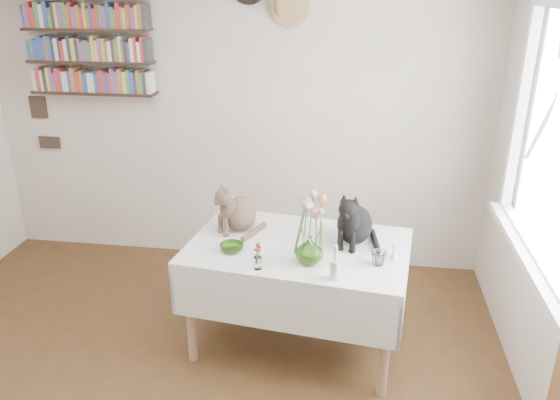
% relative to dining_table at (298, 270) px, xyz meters
% --- Properties ---
extents(room, '(4.08, 4.58, 2.58)m').
position_rel_dining_table_xyz_m(room, '(-0.66, -1.09, 0.71)').
color(room, brown).
rests_on(room, ground).
extents(window, '(0.12, 1.52, 1.32)m').
position_rel_dining_table_xyz_m(window, '(1.31, -0.29, 0.86)').
color(window, white).
rests_on(window, room).
extents(dining_table, '(1.44, 1.02, 0.72)m').
position_rel_dining_table_xyz_m(dining_table, '(0.00, 0.00, 0.00)').
color(dining_table, white).
rests_on(dining_table, room).
extents(tabby_cat, '(0.36, 0.36, 0.34)m').
position_rel_dining_table_xyz_m(tabby_cat, '(-0.40, 0.18, 0.34)').
color(tabby_cat, brown).
rests_on(tabby_cat, dining_table).
extents(black_cat, '(0.32, 0.36, 0.36)m').
position_rel_dining_table_xyz_m(black_cat, '(0.34, 0.10, 0.36)').
color(black_cat, black).
rests_on(black_cat, dining_table).
extents(flower_vase, '(0.18, 0.18, 0.17)m').
position_rel_dining_table_xyz_m(flower_vase, '(0.09, -0.22, 0.26)').
color(flower_vase, '#69AC38').
rests_on(flower_vase, dining_table).
extents(green_bowl, '(0.16, 0.16, 0.04)m').
position_rel_dining_table_xyz_m(green_bowl, '(-0.39, -0.14, 0.20)').
color(green_bowl, '#69AC38').
rests_on(green_bowl, dining_table).
extents(drinking_glass, '(0.10, 0.10, 0.08)m').
position_rel_dining_table_xyz_m(drinking_glass, '(0.48, -0.18, 0.22)').
color(drinking_glass, white).
rests_on(drinking_glass, dining_table).
extents(candlestick, '(0.06, 0.06, 0.21)m').
position_rel_dining_table_xyz_m(candlestick, '(0.24, -0.38, 0.25)').
color(candlestick, white).
rests_on(candlestick, dining_table).
extents(berry_jar, '(0.05, 0.05, 0.18)m').
position_rel_dining_table_xyz_m(berry_jar, '(-0.19, -0.33, 0.26)').
color(berry_jar, white).
rests_on(berry_jar, dining_table).
extents(porcelain_figurine, '(0.05, 0.05, 0.10)m').
position_rel_dining_table_xyz_m(porcelain_figurine, '(0.57, -0.11, 0.22)').
color(porcelain_figurine, white).
rests_on(porcelain_figurine, dining_table).
extents(flower_bouquet, '(0.17, 0.13, 0.39)m').
position_rel_dining_table_xyz_m(flower_bouquet, '(0.09, -0.21, 0.52)').
color(flower_bouquet, '#4C7233').
rests_on(flower_bouquet, flower_vase).
extents(bookshelf_unit, '(1.00, 0.16, 0.91)m').
position_rel_dining_table_xyz_m(bookshelf_unit, '(-1.76, 1.07, 1.30)').
color(bookshelf_unit, '#301F15').
rests_on(bookshelf_unit, room).
extents(wall_art_plaques, '(0.21, 0.02, 0.44)m').
position_rel_dining_table_xyz_m(wall_art_plaques, '(-2.29, 1.14, 0.58)').
color(wall_art_plaques, '#38281E').
rests_on(wall_art_plaques, room).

